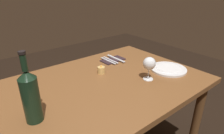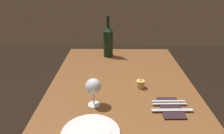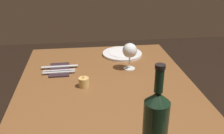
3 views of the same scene
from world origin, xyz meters
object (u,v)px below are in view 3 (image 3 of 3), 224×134
Objects in this scene: wine_glass_left at (130,51)px; folded_napkin at (60,70)px; votive_candle at (84,82)px; fork_inner at (59,70)px; table_knife at (60,67)px; dinner_plate at (122,54)px; fork_outer at (59,72)px; wine_bottle at (155,126)px.

wine_glass_left is 0.42m from folded_napkin.
votive_candle is 0.37× the size of fork_inner.
wine_glass_left is at bearing -98.17° from table_knife.
fork_inner is at bearing 89.63° from wine_glass_left.
dinner_plate is 0.46m from fork_inner.
votive_candle is 0.35× the size of folded_napkin.
folded_napkin is 0.91× the size of table_knife.
wine_glass_left reaches higher than fork_inner.
dinner_plate is 0.47m from fork_outer.
folded_napkin is at bearing 0.00° from fork_inner.
wine_bottle is 1.61× the size of table_knife.
folded_napkin is at bearing 116.67° from dinner_plate.
wine_bottle is 0.96m from dinner_plate.
fork_inner is (0.19, 0.13, -0.01)m from votive_candle.
wine_bottle reaches higher than table_knife.
table_knife is at bearing 81.83° from wine_glass_left.
table_knife is at bearing 0.00° from fork_inner.
table_knife is (0.05, 0.00, 0.00)m from fork_inner.
dinner_plate is 1.22× the size of table_knife.
table_knife is at bearing 28.75° from votive_candle.
wine_glass_left is 0.34m from votive_candle.
dinner_plate is at bearing -57.86° from fork_outer.
fork_outer and table_knife have the same top height.
table_knife is (0.78, 0.34, -0.12)m from wine_bottle.
wine_bottle reaches higher than wine_glass_left.
folded_napkin is at bearing 32.02° from votive_candle.
fork_outer is at bearing 122.14° from dinner_plate.
wine_bottle is 0.86m from table_knife.
votive_candle is (-0.19, 0.27, -0.09)m from wine_glass_left.
dinner_plate is (0.23, 0.01, -0.10)m from wine_glass_left.
dinner_plate is at bearing -3.14° from wine_bottle.
votive_candle is at bearing 147.60° from dinner_plate.
wine_bottle is at bearing -153.68° from fork_outer.
wine_bottle is at bearing -158.41° from votive_candle.
wine_glass_left is 0.60× the size of dinner_plate.
table_knife is (0.08, 0.00, 0.00)m from fork_outer.
wine_bottle is 1.88× the size of fork_inner.
fork_outer is (0.70, 0.34, -0.12)m from wine_bottle.
table_knife is at bearing 23.93° from wine_bottle.
wine_glass_left is at bearing -55.07° from votive_candle.
fork_inner is (0.00, 0.40, -0.10)m from wine_glass_left.
wine_glass_left is 0.42m from table_knife.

